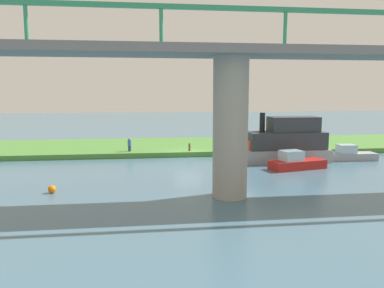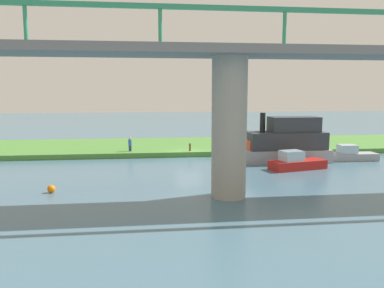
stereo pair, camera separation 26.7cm
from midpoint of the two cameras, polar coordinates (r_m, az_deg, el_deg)
name	(u,v)px [view 1 (the left image)]	position (r m, az deg, el deg)	size (l,w,h in m)	color
ground_plane	(188,157)	(37.32, -0.80, -1.99)	(160.00, 160.00, 0.00)	#476B7F
grassy_bank	(182,146)	(43.18, -1.72, -0.31)	(80.00, 12.00, 0.50)	#4C8438
bridge_pylon	(230,128)	(22.93, 5.42, 2.39)	(2.10, 2.10, 8.44)	#9E998E
bridge_span	(231,47)	(22.99, 5.56, 14.18)	(55.76, 4.30, 3.25)	slate
person_on_bank	(130,144)	(38.24, -9.51, -0.04)	(0.43, 0.43, 1.39)	#2D334C
mooring_post	(189,147)	(37.93, -0.58, -0.48)	(0.20, 0.20, 0.76)	brown
motorboat_white	(284,143)	(35.87, 13.30, 0.08)	(8.79, 2.93, 4.49)	#99999E
riverboat_paddlewheel	(296,162)	(32.77, 15.03, -2.65)	(4.99, 2.75, 1.58)	red
skiff_small	(351,154)	(38.70, 22.41, -1.45)	(4.45, 1.76, 1.46)	#99999E
marker_buoy	(52,189)	(25.95, -20.45, -6.34)	(0.50, 0.50, 0.50)	orange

